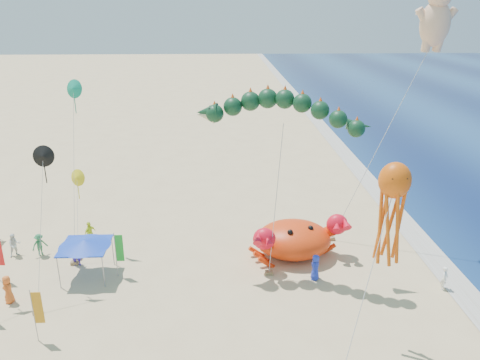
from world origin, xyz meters
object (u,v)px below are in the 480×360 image
(dragon_kite, at_px, (281,116))
(canopy_blue, at_px, (85,243))
(octopus_kite, at_px, (391,206))
(crab_inflatable, at_px, (294,239))
(cherub_kite, at_px, (436,16))

(dragon_kite, bearing_deg, canopy_blue, -178.53)
(canopy_blue, bearing_deg, octopus_kite, -23.07)
(crab_inflatable, bearing_deg, octopus_kite, -72.00)
(dragon_kite, relative_size, canopy_blue, 3.54)
(dragon_kite, relative_size, octopus_kite, 1.17)
(crab_inflatable, bearing_deg, cherub_kite, 13.84)
(crab_inflatable, bearing_deg, canopy_blue, -171.65)
(cherub_kite, height_order, octopus_kite, cherub_kite)
(dragon_kite, relative_size, cherub_kite, 0.64)
(octopus_kite, relative_size, canopy_blue, 3.03)
(crab_inflatable, relative_size, octopus_kite, 0.71)
(cherub_kite, bearing_deg, octopus_kite, -117.56)
(crab_inflatable, relative_size, dragon_kite, 0.61)
(canopy_blue, bearing_deg, cherub_kite, 10.53)
(crab_inflatable, height_order, octopus_kite, octopus_kite)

